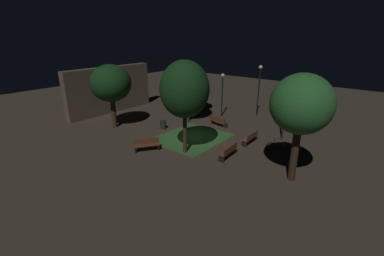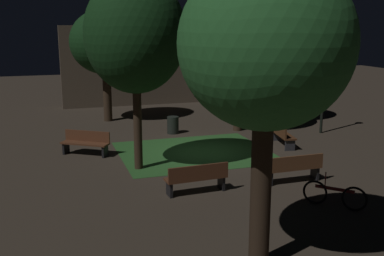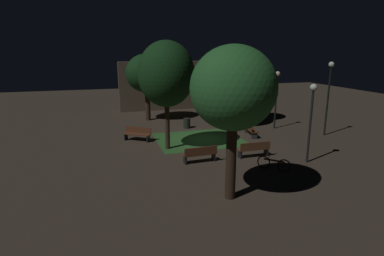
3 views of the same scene
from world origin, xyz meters
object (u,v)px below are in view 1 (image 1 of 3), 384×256
tree_back_left (111,84)px  trash_bin (163,125)px  bench_front_right (229,151)px  tree_lawn_side (185,90)px  lamp_post_path_center (222,87)px  bicycle (277,146)px  tree_tall_center (192,80)px  tree_near_wall (301,105)px  lamp_post_plaza_east (286,104)px  bench_by_lamp (250,138)px  tree_right_canopy (188,83)px  bench_near_trees (147,144)px  bench_front_left (218,121)px  lamp_post_plaza_west (259,83)px

tree_back_left → trash_bin: (2.35, -3.64, -3.48)m
bench_front_right → tree_lawn_side: tree_lawn_side is taller
lamp_post_path_center → bicycle: lamp_post_path_center is taller
lamp_post_path_center → trash_bin: 7.04m
tree_tall_center → tree_near_wall: size_ratio=0.81×
lamp_post_plaza_east → lamp_post_path_center: bearing=72.6°
bench_by_lamp → tree_near_wall: tree_near_wall is taller
tree_near_wall → bicycle: (3.21, 2.14, -4.00)m
tree_lawn_side → lamp_post_plaza_east: size_ratio=1.53×
tree_right_canopy → bicycle: bearing=-97.3°
bench_near_trees → tree_near_wall: 10.38m
bench_front_left → bench_near_trees: 7.59m
tree_near_wall → tree_lawn_side: (-1.03, 7.03, 0.06)m
lamp_post_plaza_west → tree_tall_center: bearing=119.3°
bench_near_trees → tree_back_left: tree_back_left is taller
bench_by_lamp → lamp_post_path_center: lamp_post_path_center is taller
bench_near_trees → tree_tall_center: (9.38, 3.45, 2.96)m
tree_near_wall → lamp_post_path_center: bearing=51.5°
tree_back_left → trash_bin: 5.56m
bench_front_left → tree_near_wall: (-4.98, -8.28, 3.86)m
tree_near_wall → lamp_post_plaza_east: 6.32m
tree_tall_center → lamp_post_path_center: size_ratio=1.14×
bench_by_lamp → bench_front_left: bearing=66.4°
tree_lawn_side → bicycle: 7.65m
tree_near_wall → lamp_post_plaza_west: tree_near_wall is taller
tree_near_wall → tree_lawn_side: tree_lawn_side is taller
bench_near_trees → lamp_post_path_center: size_ratio=0.42×
bench_by_lamp → bench_near_trees: 7.67m
tree_lawn_side → tree_near_wall: bearing=-81.7°
tree_tall_center → tree_lawn_side: size_ratio=0.77×
bench_by_lamp → bench_front_left: size_ratio=0.97×
bench_by_lamp → lamp_post_path_center: bearing=50.6°
lamp_post_plaza_east → tree_back_left: bearing=117.2°
tree_back_left → lamp_post_plaza_west: tree_back_left is taller
tree_right_canopy → bench_near_trees: bearing=-163.8°
tree_near_wall → lamp_post_plaza_west: bearing=35.0°
bench_front_right → tree_lawn_side: 4.96m
lamp_post_plaza_west → bench_by_lamp: bearing=-157.7°
lamp_post_plaza_east → bicycle: size_ratio=3.26×
bench_front_right → lamp_post_plaza_east: (5.43, -1.53, 2.35)m
bench_front_right → bicycle: (3.13, -2.07, -0.14)m
bench_by_lamp → tree_tall_center: (3.63, 8.53, 2.96)m
tree_lawn_side → lamp_post_path_center: (8.74, 2.67, -1.50)m
tree_back_left → tree_tall_center: bearing=-17.9°
bench_front_right → bench_near_trees: 5.72m
tree_back_left → tree_lawn_side: 8.23m
trash_bin → bench_front_left: bearing=-43.1°
bench_front_right → tree_back_left: (-1.02, 11.04, 3.37)m
tree_near_wall → tree_right_canopy: 12.15m
bench_front_right → tree_right_canopy: bearing=58.8°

